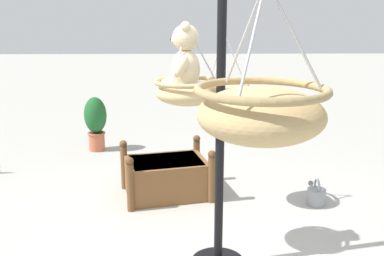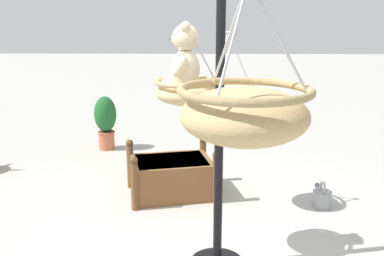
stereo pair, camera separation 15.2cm
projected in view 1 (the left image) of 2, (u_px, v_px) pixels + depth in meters
ground_plane at (195, 253)px, 3.78m from camera, size 40.00×40.00×0.00m
display_pole_central at (219, 170)px, 3.39m from camera, size 0.44×0.44×2.62m
hanging_basket_with_teddy at (187, 91)px, 3.38m from camera, size 0.52×0.52×0.61m
teddy_bear at (184, 61)px, 3.32m from camera, size 0.36×0.32×0.52m
hanging_basket_left_high at (261, 111)px, 1.85m from camera, size 0.58×0.58×0.68m
hanging_basket_right_low at (223, 92)px, 4.32m from camera, size 0.53×0.53×0.70m
wooden_planter_box at (166, 176)px, 4.95m from camera, size 0.91×1.10×0.60m
potted_plant_bushy_green at (96, 121)px, 6.55m from camera, size 0.34×0.34×0.83m
watering_can at (316, 195)px, 4.74m from camera, size 0.35×0.20×0.30m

